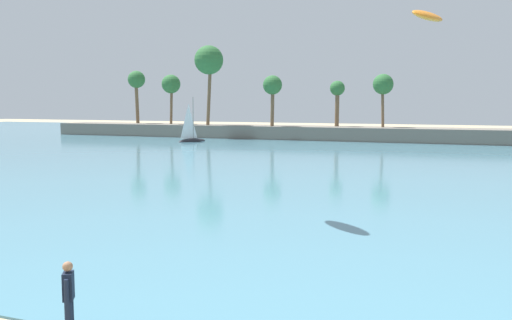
# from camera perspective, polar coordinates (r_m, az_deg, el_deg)

# --- Properties ---
(sea) EXTENTS (220.00, 102.75, 0.06)m
(sea) POSITION_cam_1_polar(r_m,az_deg,el_deg) (61.08, 16.71, 1.03)
(sea) COLOR teal
(sea) RESTS_ON ground
(palm_headland) EXTENTS (109.62, 6.50, 12.87)m
(palm_headland) POSITION_cam_1_polar(r_m,az_deg,el_deg) (72.14, 17.40, 3.74)
(palm_headland) COLOR slate
(palm_headland) RESTS_ON ground
(person_at_waterline) EXTENTS (0.35, 0.48, 1.67)m
(person_at_waterline) POSITION_cam_1_polar(r_m,az_deg,el_deg) (12.44, -18.59, -13.22)
(person_at_waterline) COLOR #141E33
(person_at_waterline) RESTS_ON ground
(sailboat_near_shore) EXTENTS (2.84, 4.26, 5.98)m
(sailboat_near_shore) POSITION_cam_1_polar(r_m,az_deg,el_deg) (70.59, -6.61, 2.32)
(sailboat_near_shore) COLOR black
(sailboat_near_shore) RESTS_ON sea
(kite_aloft_drifting_left) EXTENTS (1.95, 2.83, 0.76)m
(kite_aloft_drifting_left) POSITION_cam_1_polar(r_m,az_deg,el_deg) (29.52, 17.13, 13.89)
(kite_aloft_drifting_left) COLOR orange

